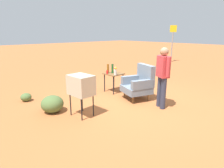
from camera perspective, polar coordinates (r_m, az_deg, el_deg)
name	(u,v)px	position (r m, az deg, el deg)	size (l,w,h in m)	color
ground_plane	(140,102)	(5.85, 8.30, -5.20)	(60.00, 60.00, 0.00)	#AD6033
armchair	(139,83)	(5.96, 8.07, 0.22)	(0.97, 0.99, 1.06)	brown
side_table	(114,76)	(6.60, 0.51, 2.34)	(0.56, 0.56, 0.65)	black
tv_on_stand	(81,85)	(4.68, -9.12, -0.38)	(0.63, 0.48, 1.03)	black
person_standing	(163,74)	(5.28, 14.77, 2.84)	(0.51, 0.37, 1.64)	#2D3347
road_sign	(172,42)	(13.95, 17.41, 11.89)	(0.33, 0.33, 2.44)	gray
soda_can_red	(107,72)	(6.48, -1.41, 3.53)	(0.07, 0.07, 0.12)	red
bottle_wine_green	(112,69)	(6.58, 0.14, 4.61)	(0.07, 0.07, 0.32)	#1E5623
bottle_tall_amber	(108,68)	(6.65, -1.20, 4.62)	(0.07, 0.07, 0.30)	brown
flower_vase	(115,71)	(6.30, 0.95, 4.01)	(0.14, 0.10, 0.27)	silver
shrub_near	(26,97)	(6.36, -24.08, -3.56)	(0.32, 0.32, 0.24)	#516B38
shrub_far	(52,104)	(5.24, -17.24, -5.63)	(0.57, 0.57, 0.44)	#516B38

